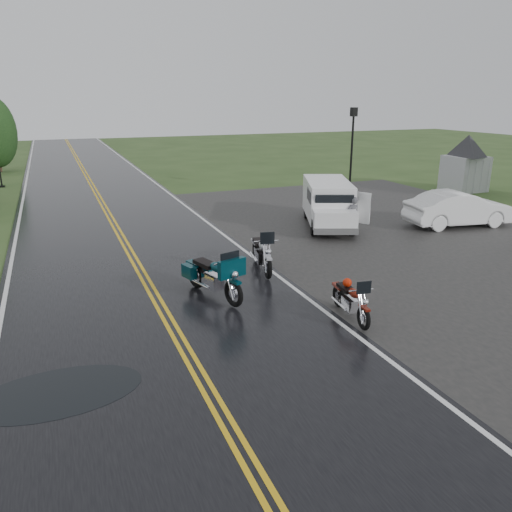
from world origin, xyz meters
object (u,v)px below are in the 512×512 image
at_px(motorcycle_teal, 233,282).
at_px(van_white, 315,212).
at_px(visitor_center, 468,149).
at_px(motorcycle_red, 364,309).
at_px(motorcycle_silver, 268,258).
at_px(sedan_white, 459,209).
at_px(person_at_van, 352,217).
at_px(lamp_post_far_right, 352,153).

bearing_deg(motorcycle_teal, van_white, 29.32).
height_order(visitor_center, motorcycle_red, visitor_center).
bearing_deg(motorcycle_silver, visitor_center, 40.55).
relative_size(van_white, sedan_white, 1.10).
relative_size(motorcycle_teal, sedan_white, 0.56).
height_order(van_white, person_at_van, van_white).
relative_size(motorcycle_silver, person_at_van, 1.53).
xyz_separation_m(person_at_van, lamp_post_far_right, (4.22, 6.82, 1.62)).
height_order(motorcycle_silver, sedan_white, sedan_white).
xyz_separation_m(visitor_center, motorcycle_teal, (-18.25, -11.05, -1.67)).
bearing_deg(motorcycle_silver, motorcycle_teal, -125.49).
bearing_deg(lamp_post_far_right, motorcycle_silver, -132.35).
bearing_deg(motorcycle_red, person_at_van, 66.79).
height_order(motorcycle_red, motorcycle_silver, motorcycle_silver).
distance_m(motorcycle_silver, person_at_van, 6.10).
bearing_deg(visitor_center, motorcycle_red, -139.80).
bearing_deg(motorcycle_silver, motorcycle_red, -69.29).
bearing_deg(van_white, visitor_center, 45.85).
bearing_deg(sedan_white, motorcycle_teal, 119.76).
relative_size(motorcycle_silver, sedan_white, 0.53).
distance_m(sedan_white, lamp_post_far_right, 7.45).
bearing_deg(motorcycle_red, sedan_white, 44.24).
relative_size(motorcycle_red, van_white, 0.40).
distance_m(motorcycle_teal, sedan_white, 12.55).
bearing_deg(motorcycle_teal, motorcycle_red, -62.08).
relative_size(motorcycle_red, sedan_white, 0.44).
height_order(motorcycle_red, van_white, van_white).
relative_size(person_at_van, sedan_white, 0.35).
xyz_separation_m(motorcycle_silver, lamp_post_far_right, (9.30, 10.20, 1.70)).
height_order(motorcycle_red, motorcycle_teal, motorcycle_teal).
relative_size(motorcycle_teal, van_white, 0.51).
height_order(visitor_center, sedan_white, visitor_center).
height_order(motorcycle_teal, sedan_white, sedan_white).
bearing_deg(lamp_post_far_right, motorcycle_teal, -132.92).
bearing_deg(person_at_van, motorcycle_silver, 30.57).
relative_size(motorcycle_teal, person_at_van, 1.61).
distance_m(motorcycle_red, van_white, 8.43).
distance_m(person_at_van, lamp_post_far_right, 8.18).
height_order(motorcycle_silver, lamp_post_far_right, lamp_post_far_right).
distance_m(motorcycle_teal, motorcycle_silver, 2.28).
xyz_separation_m(motorcycle_red, person_at_van, (4.39, 7.35, 0.19)).
relative_size(visitor_center, sedan_white, 3.59).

